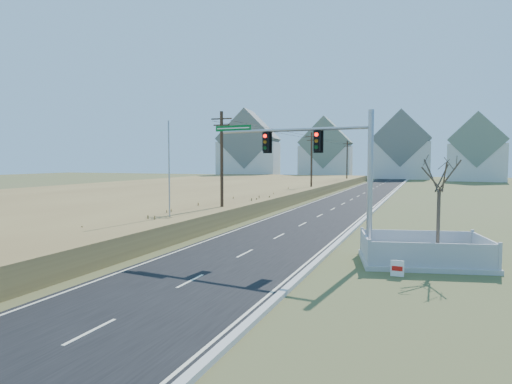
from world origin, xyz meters
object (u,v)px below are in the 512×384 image
object	(u,v)px
flagpole	(169,190)
bare_tree	(440,172)
open_sign	(397,268)
traffic_signal_mast	(334,169)
fence_enclosure	(424,258)

from	to	relation	value
flagpole	bare_tree	size ratio (longest dim) A/B	1.38
open_sign	bare_tree	bearing A→B (deg)	63.27
flagpole	open_sign	bearing A→B (deg)	-21.20
traffic_signal_mast	bare_tree	xyz separation A→B (m)	(5.11, 0.11, -0.12)
traffic_signal_mast	flagpole	size ratio (longest dim) A/B	1.23
traffic_signal_mast	bare_tree	bearing A→B (deg)	9.04
bare_tree	open_sign	bearing A→B (deg)	-117.32
traffic_signal_mast	open_sign	world-z (taller)	traffic_signal_mast
open_sign	traffic_signal_mast	bearing A→B (deg)	138.36
open_sign	flagpole	size ratio (longest dim) A/B	0.09
open_sign	flagpole	xyz separation A→B (m)	(-15.00, 5.82, 2.70)
fence_enclosure	open_sign	distance (m)	3.35
open_sign	flagpole	bearing A→B (deg)	159.39
fence_enclosure	open_sign	world-z (taller)	fence_enclosure
open_sign	fence_enclosure	bearing A→B (deg)	72.38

